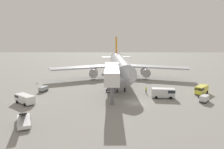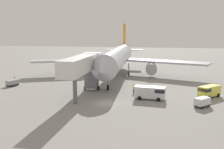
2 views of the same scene
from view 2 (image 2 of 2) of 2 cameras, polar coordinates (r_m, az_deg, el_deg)
The scene contains 10 objects.
ground_plane at distance 43.65m, azimuth -1.09°, elevation -6.25°, with size 300.00×300.00×0.00m, color gray.
airplane_at_gate at distance 68.01m, azimuth 1.23°, elevation 3.71°, with size 47.42×49.37×14.16m.
jet_bridge at distance 47.34m, azimuth -6.21°, elevation 1.94°, with size 3.47×16.83×7.56m.
service_van_rear_left at distance 50.14m, azimuth 20.48°, elevation -3.37°, with size 4.40×4.48×2.10m.
service_van_mid_center at distance 46.05m, azimuth 8.50°, elevation -3.85°, with size 5.43×2.63×2.28m.
baggage_cart_outer_right at distance 43.56m, azimuth 19.17°, elevation -5.68°, with size 2.72×2.85×1.51m.
baggage_cart_near_right at distance 60.77m, azimuth -21.00°, elevation -1.68°, with size 1.96×2.89×1.30m.
ground_crew_worker_foreground at distance 46.61m, azimuth 18.64°, elevation -4.62°, with size 0.44×0.44×1.65m.
ground_crew_worker_midground at distance 50.51m, azimuth 4.76°, elevation -3.04°, with size 0.45×0.45×1.71m.
safety_cone_alpha at distance 70.83m, azimuth -20.60°, elevation -0.52°, with size 0.36×0.36×0.55m.
Camera 2 is at (8.90, -41.05, 11.85)m, focal length 41.75 mm.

